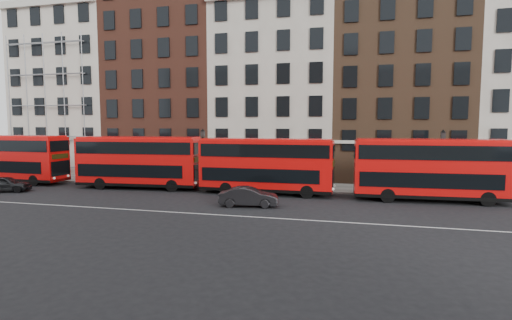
% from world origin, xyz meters
% --- Properties ---
extents(ground, '(120.00, 120.00, 0.00)m').
position_xyz_m(ground, '(0.00, 0.00, 0.00)').
color(ground, black).
rests_on(ground, ground).
extents(pavement, '(80.00, 5.00, 0.15)m').
position_xyz_m(pavement, '(0.00, 10.50, 0.07)').
color(pavement, gray).
rests_on(pavement, ground).
extents(kerb, '(80.00, 0.30, 0.16)m').
position_xyz_m(kerb, '(0.00, 8.00, 0.08)').
color(kerb, gray).
rests_on(kerb, ground).
extents(road_centre_line, '(70.00, 0.12, 0.01)m').
position_xyz_m(road_centre_line, '(0.00, -2.00, 0.01)').
color(road_centre_line, white).
rests_on(road_centre_line, ground).
extents(building_terrace, '(64.00, 11.95, 22.00)m').
position_xyz_m(building_terrace, '(-0.31, 17.88, 10.24)').
color(building_terrace, beige).
rests_on(building_terrace, ground).
extents(bus_a, '(11.43, 3.06, 4.77)m').
position_xyz_m(bus_a, '(-24.62, 6.33, 2.56)').
color(bus_a, red).
rests_on(bus_a, ground).
extents(bus_b, '(11.47, 3.51, 4.75)m').
position_xyz_m(bus_b, '(-10.56, 6.32, 2.55)').
color(bus_b, red).
rests_on(bus_b, ground).
extents(bus_c, '(11.18, 2.76, 4.69)m').
position_xyz_m(bus_c, '(1.36, 6.33, 2.51)').
color(bus_c, red).
rests_on(bus_c, ground).
extents(bus_d, '(11.49, 3.30, 4.78)m').
position_xyz_m(bus_d, '(14.22, 6.32, 2.56)').
color(bus_d, red).
rests_on(bus_d, ground).
extents(car_rear, '(4.35, 2.83, 1.38)m').
position_xyz_m(car_rear, '(-20.93, 1.82, 0.69)').
color(car_rear, black).
rests_on(car_rear, ground).
extents(car_front, '(4.41, 2.12, 1.39)m').
position_xyz_m(car_front, '(1.29, 1.12, 0.70)').
color(car_front, '#242427').
rests_on(car_front, ground).
extents(lamp_post_left, '(0.44, 0.44, 5.33)m').
position_xyz_m(lamp_post_left, '(-5.30, 8.89, 3.08)').
color(lamp_post_left, black).
rests_on(lamp_post_left, pavement).
extents(lamp_post_right, '(0.44, 0.44, 5.33)m').
position_xyz_m(lamp_post_right, '(15.49, 8.77, 3.08)').
color(lamp_post_right, black).
rests_on(lamp_post_right, pavement).
extents(iron_railings, '(6.60, 0.06, 1.00)m').
position_xyz_m(iron_railings, '(0.00, 12.70, 0.65)').
color(iron_railings, black).
rests_on(iron_railings, pavement).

